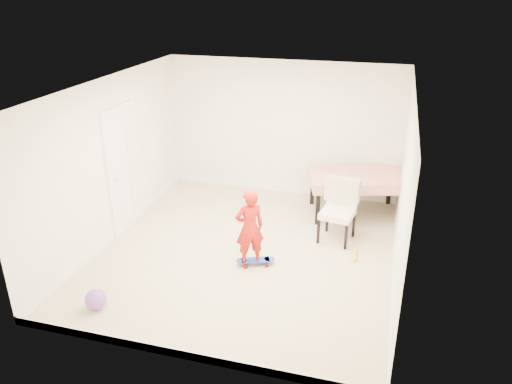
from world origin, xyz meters
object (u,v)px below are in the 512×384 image
(dining_table, at_px, (355,194))
(child, at_px, (250,230))
(balloon, at_px, (96,299))
(dining_chair, at_px, (337,212))
(skateboard, at_px, (255,262))

(dining_table, xyz_separation_m, child, (-1.33, -2.23, 0.21))
(balloon, bearing_deg, child, 43.87)
(dining_chair, height_order, child, child)
(dining_chair, bearing_deg, dining_table, 89.92)
(skateboard, relative_size, child, 0.49)
(skateboard, bearing_deg, dining_chair, 23.95)
(dining_table, relative_size, dining_chair, 1.61)
(dining_table, height_order, dining_chair, dining_chair)
(dining_table, distance_m, skateboard, 2.55)
(dining_table, distance_m, dining_chair, 1.12)
(child, height_order, balloon, child)
(dining_table, xyz_separation_m, skateboard, (-1.25, -2.19, -0.34))
(dining_chair, xyz_separation_m, balloon, (-2.76, -2.69, -0.37))
(dining_table, bearing_deg, child, -137.01)
(dining_table, bearing_deg, dining_chair, -116.09)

